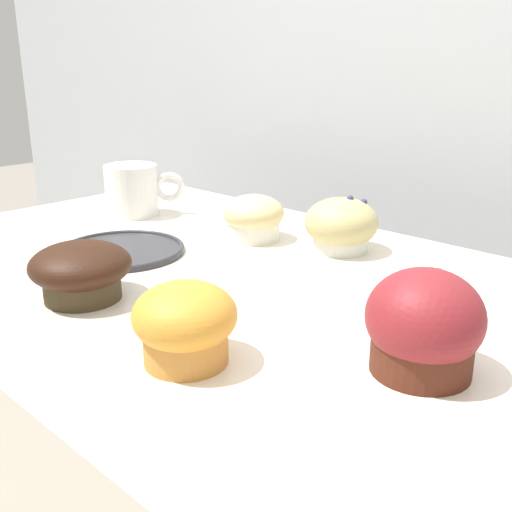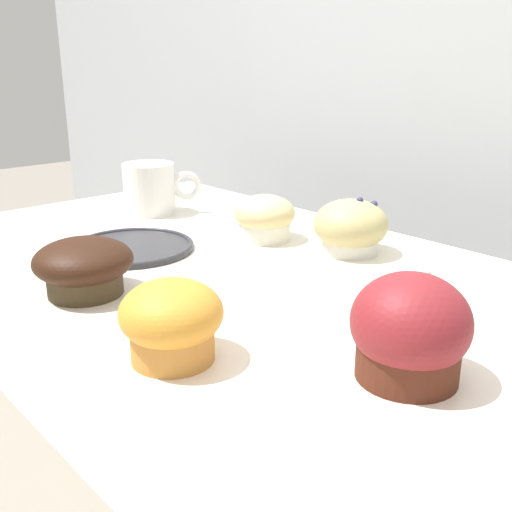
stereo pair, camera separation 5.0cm
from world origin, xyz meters
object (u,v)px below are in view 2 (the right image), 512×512
muffin_back_left (84,266)px  muffin_front_center (172,321)px  muffin_front_right (351,228)px  muffin_back_right (264,218)px  muffin_front_left (410,331)px  coffee_cup (151,187)px  serving_plate (132,247)px

muffin_back_left → muffin_front_center: bearing=-4.3°
muffin_front_right → muffin_back_right: bearing=-160.5°
muffin_back_right → muffin_front_left: (0.39, -0.19, 0.01)m
coffee_cup → muffin_front_left: bearing=-13.3°
muffin_back_right → muffin_back_left: bearing=-85.8°
muffin_front_left → coffee_cup: muffin_front_left is taller
muffin_back_right → coffee_cup: (-0.25, -0.04, 0.01)m
muffin_front_left → coffee_cup: size_ratio=0.85×
muffin_front_center → muffin_back_right: 0.39m
muffin_back_right → muffin_front_right: bearing=19.5°
muffin_front_right → coffee_cup: coffee_cup is taller
muffin_front_center → serving_plate: 0.34m
muffin_front_right → muffin_back_left: bearing=-106.9°
muffin_back_left → muffin_front_left: size_ratio=1.13×
muffin_back_left → muffin_back_right: 0.31m
muffin_back_right → muffin_front_left: bearing=-26.2°
muffin_back_left → serving_plate: size_ratio=0.65×
muffin_back_left → muffin_front_right: 0.37m
muffin_front_left → muffin_back_right: bearing=153.8°
muffin_front_right → coffee_cup: 0.39m
muffin_back_right → serving_plate: size_ratio=0.52×
muffin_back_right → coffee_cup: 0.26m
serving_plate → muffin_front_right: bearing=45.9°
muffin_back_left → muffin_back_right: bearing=94.2°
muffin_front_center → serving_plate: bearing=155.4°
muffin_back_left → serving_plate: (-0.11, 0.13, -0.03)m
muffin_front_left → muffin_front_center: bearing=-141.2°
coffee_cup → muffin_front_right: bearing=12.5°
coffee_cup → muffin_back_left: bearing=-44.1°
muffin_front_left → muffin_front_right: (-0.26, 0.24, -0.01)m
muffin_front_center → muffin_back_right: (-0.22, 0.32, -0.00)m
muffin_back_left → muffin_front_left: bearing=17.7°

